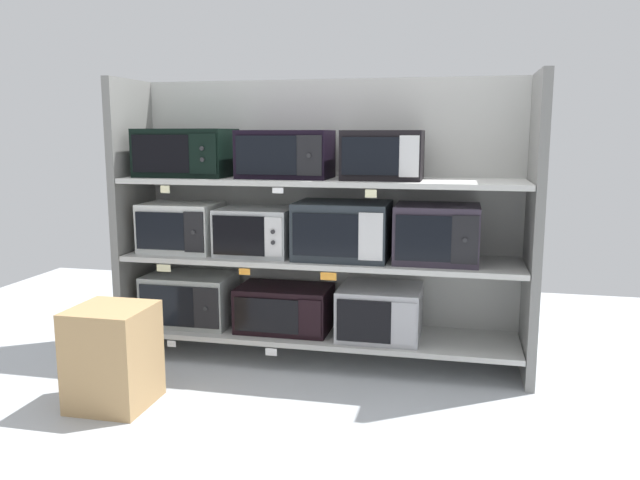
{
  "coord_description": "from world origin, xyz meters",
  "views": [
    {
      "loc": [
        0.79,
        -3.55,
        1.35
      ],
      "look_at": [
        0.0,
        0.0,
        0.73
      ],
      "focal_mm": 35.36,
      "sensor_mm": 36.0,
      "label": 1
    }
  ],
  "objects_px": {
    "microwave_1": "(284,308)",
    "microwave_7": "(186,153)",
    "microwave_2": "(380,312)",
    "microwave_4": "(256,231)",
    "shipping_carton": "(113,356)",
    "microwave_8": "(285,154)",
    "microwave_6": "(437,234)",
    "microwave_0": "(190,299)",
    "microwave_5": "(343,230)",
    "microwave_3": "(181,227)",
    "microwave_9": "(383,155)"
  },
  "relations": [
    {
      "from": "microwave_5",
      "to": "microwave_7",
      "type": "height_order",
      "value": "microwave_7"
    },
    {
      "from": "microwave_2",
      "to": "microwave_9",
      "type": "bearing_deg",
      "value": 8.35
    },
    {
      "from": "microwave_0",
      "to": "microwave_9",
      "type": "xyz_separation_m",
      "value": [
        1.19,
        0.0,
        0.9
      ]
    },
    {
      "from": "microwave_6",
      "to": "microwave_9",
      "type": "relative_size",
      "value": 1.05
    },
    {
      "from": "microwave_6",
      "to": "shipping_carton",
      "type": "distance_m",
      "value": 1.84
    },
    {
      "from": "microwave_1",
      "to": "microwave_6",
      "type": "height_order",
      "value": "microwave_6"
    },
    {
      "from": "microwave_3",
      "to": "shipping_carton",
      "type": "height_order",
      "value": "microwave_3"
    },
    {
      "from": "microwave_0",
      "to": "microwave_3",
      "type": "relative_size",
      "value": 1.18
    },
    {
      "from": "microwave_1",
      "to": "microwave_7",
      "type": "height_order",
      "value": "microwave_7"
    },
    {
      "from": "microwave_7",
      "to": "microwave_8",
      "type": "xyz_separation_m",
      "value": [
        0.62,
        -0.0,
        -0.0
      ]
    },
    {
      "from": "microwave_8",
      "to": "microwave_7",
      "type": "bearing_deg",
      "value": 179.99
    },
    {
      "from": "microwave_6",
      "to": "microwave_8",
      "type": "relative_size",
      "value": 0.88
    },
    {
      "from": "microwave_1",
      "to": "microwave_2",
      "type": "bearing_deg",
      "value": -0.02
    },
    {
      "from": "microwave_0",
      "to": "microwave_6",
      "type": "distance_m",
      "value": 1.57
    },
    {
      "from": "microwave_6",
      "to": "microwave_7",
      "type": "height_order",
      "value": "microwave_7"
    },
    {
      "from": "microwave_5",
      "to": "shipping_carton",
      "type": "distance_m",
      "value": 1.42
    },
    {
      "from": "microwave_9",
      "to": "microwave_0",
      "type": "bearing_deg",
      "value": -179.99
    },
    {
      "from": "microwave_2",
      "to": "microwave_8",
      "type": "distance_m",
      "value": 1.07
    },
    {
      "from": "microwave_4",
      "to": "microwave_9",
      "type": "distance_m",
      "value": 0.88
    },
    {
      "from": "microwave_3",
      "to": "microwave_9",
      "type": "height_order",
      "value": "microwave_9"
    },
    {
      "from": "microwave_4",
      "to": "microwave_5",
      "type": "distance_m",
      "value": 0.53
    },
    {
      "from": "microwave_0",
      "to": "microwave_8",
      "type": "bearing_deg",
      "value": 0.0
    },
    {
      "from": "microwave_9",
      "to": "microwave_6",
      "type": "bearing_deg",
      "value": -0.01
    },
    {
      "from": "microwave_6",
      "to": "microwave_8",
      "type": "distance_m",
      "value": 0.98
    },
    {
      "from": "microwave_2",
      "to": "microwave_6",
      "type": "height_order",
      "value": "microwave_6"
    },
    {
      "from": "microwave_1",
      "to": "microwave_3",
      "type": "relative_size",
      "value": 1.22
    },
    {
      "from": "microwave_8",
      "to": "microwave_9",
      "type": "height_order",
      "value": "microwave_8"
    },
    {
      "from": "microwave_0",
      "to": "microwave_2",
      "type": "relative_size",
      "value": 1.14
    },
    {
      "from": "microwave_1",
      "to": "microwave_7",
      "type": "relative_size",
      "value": 1.0
    },
    {
      "from": "microwave_0",
      "to": "microwave_1",
      "type": "distance_m",
      "value": 0.61
    },
    {
      "from": "microwave_3",
      "to": "microwave_8",
      "type": "relative_size",
      "value": 0.86
    },
    {
      "from": "microwave_5",
      "to": "microwave_7",
      "type": "bearing_deg",
      "value": -179.99
    },
    {
      "from": "microwave_2",
      "to": "microwave_5",
      "type": "xyz_separation_m",
      "value": [
        -0.22,
        0.0,
        0.47
      ]
    },
    {
      "from": "microwave_4",
      "to": "microwave_7",
      "type": "distance_m",
      "value": 0.63
    },
    {
      "from": "microwave_2",
      "to": "microwave_7",
      "type": "bearing_deg",
      "value": 179.99
    },
    {
      "from": "microwave_0",
      "to": "microwave_7",
      "type": "xyz_separation_m",
      "value": [
        0.01,
        0.0,
        0.91
      ]
    },
    {
      "from": "microwave_4",
      "to": "microwave_5",
      "type": "height_order",
      "value": "microwave_5"
    },
    {
      "from": "microwave_0",
      "to": "shipping_carton",
      "type": "distance_m",
      "value": 0.84
    },
    {
      "from": "microwave_6",
      "to": "microwave_9",
      "type": "bearing_deg",
      "value": 179.99
    },
    {
      "from": "microwave_8",
      "to": "microwave_9",
      "type": "bearing_deg",
      "value": 0.02
    },
    {
      "from": "microwave_8",
      "to": "microwave_6",
      "type": "bearing_deg",
      "value": 0.01
    },
    {
      "from": "microwave_4",
      "to": "microwave_7",
      "type": "relative_size",
      "value": 0.8
    },
    {
      "from": "microwave_7",
      "to": "shipping_carton",
      "type": "bearing_deg",
      "value": -93.38
    },
    {
      "from": "microwave_1",
      "to": "microwave_7",
      "type": "distance_m",
      "value": 1.11
    },
    {
      "from": "microwave_4",
      "to": "microwave_2",
      "type": "bearing_deg",
      "value": 0.01
    },
    {
      "from": "microwave_2",
      "to": "microwave_4",
      "type": "xyz_separation_m",
      "value": [
        -0.75,
        -0.0,
        0.45
      ]
    },
    {
      "from": "microwave_4",
      "to": "microwave_6",
      "type": "bearing_deg",
      "value": 0.02
    },
    {
      "from": "microwave_4",
      "to": "shipping_carton",
      "type": "distance_m",
      "value": 1.1
    },
    {
      "from": "microwave_4",
      "to": "microwave_1",
      "type": "bearing_deg",
      "value": 0.11
    },
    {
      "from": "microwave_7",
      "to": "microwave_9",
      "type": "distance_m",
      "value": 1.19
    }
  ]
}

